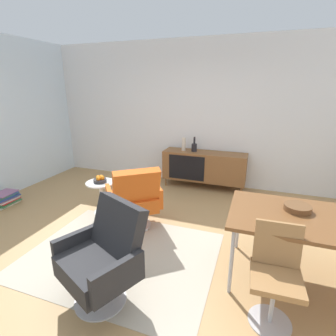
% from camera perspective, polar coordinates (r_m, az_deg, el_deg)
% --- Properties ---
extents(ground_plane, '(8.32, 8.32, 0.00)m').
position_cam_1_polar(ground_plane, '(3.32, -4.48, -17.90)').
color(ground_plane, tan).
extents(wall_back, '(6.80, 0.12, 2.80)m').
position_cam_1_polar(wall_back, '(5.20, 7.04, 11.74)').
color(wall_back, white).
rests_on(wall_back, ground_plane).
extents(sideboard, '(1.60, 0.45, 0.72)m').
position_cam_1_polar(sideboard, '(5.06, 8.03, 0.42)').
color(sideboard, brown).
rests_on(sideboard, ground_plane).
extents(vase_cobalt, '(0.08, 0.08, 0.25)m').
position_cam_1_polar(vase_cobalt, '(5.06, 3.53, 5.31)').
color(vase_cobalt, beige).
rests_on(vase_cobalt, sideboard).
extents(vase_sculptural_dark, '(0.10, 0.10, 0.28)m').
position_cam_1_polar(vase_sculptural_dark, '(5.01, 5.87, 4.71)').
color(vase_sculptural_dark, black).
rests_on(vase_sculptural_dark, sideboard).
extents(dining_table, '(1.60, 0.90, 0.74)m').
position_cam_1_polar(dining_table, '(2.85, 30.16, -10.45)').
color(dining_table, brown).
rests_on(dining_table, ground_plane).
extents(wooden_bowl_on_table, '(0.26, 0.26, 0.06)m').
position_cam_1_polar(wooden_bowl_on_table, '(2.89, 26.95, -7.93)').
color(wooden_bowl_on_table, brown).
rests_on(wooden_bowl_on_table, dining_table).
extents(dining_chair_front_left, '(0.41, 0.44, 0.86)m').
position_cam_1_polar(dining_chair_front_left, '(2.44, 22.92, -20.60)').
color(dining_chair_front_left, '#9E7042').
rests_on(dining_chair_front_left, ground_plane).
extents(lounge_chair_red, '(0.91, 0.90, 0.95)m').
position_cam_1_polar(lounge_chair_red, '(3.57, -7.49, -6.60)').
color(lounge_chair_red, '#D85919').
rests_on(lounge_chair_red, ground_plane).
extents(armchair_black_shell, '(0.86, 0.85, 0.95)m').
position_cam_1_polar(armchair_black_shell, '(2.52, -14.19, -18.36)').
color(armchair_black_shell, '#262628').
rests_on(armchair_black_shell, ground_plane).
extents(side_table_round, '(0.44, 0.44, 0.52)m').
position_cam_1_polar(side_table_round, '(4.16, -14.70, -5.63)').
color(side_table_round, white).
rests_on(side_table_round, ground_plane).
extents(fruit_bowl, '(0.20, 0.20, 0.11)m').
position_cam_1_polar(fruit_bowl, '(4.07, -14.94, -2.49)').
color(fruit_bowl, '#262628').
rests_on(fruit_bowl, side_table_round).
extents(magazine_stack, '(0.33, 0.41, 0.22)m').
position_cam_1_polar(magazine_stack, '(5.18, -32.57, -5.81)').
color(magazine_stack, silver).
rests_on(magazine_stack, ground_plane).
extents(area_rug, '(2.20, 1.70, 0.01)m').
position_cam_1_polar(area_rug, '(3.29, -10.34, -18.47)').
color(area_rug, '#B7AD99').
rests_on(area_rug, ground_plane).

